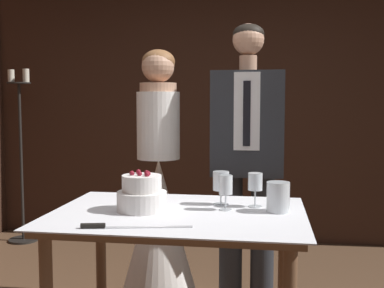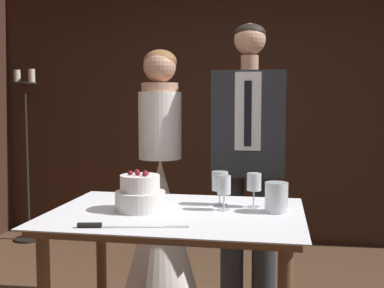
% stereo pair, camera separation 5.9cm
% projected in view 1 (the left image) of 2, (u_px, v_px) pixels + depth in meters
% --- Properties ---
extents(wall_back, '(4.90, 0.12, 2.67)m').
position_uv_depth(wall_back, '(229.00, 103.00, 4.65)').
color(wall_back, '#382116').
rests_on(wall_back, ground_plane).
extents(cake_table, '(1.19, 0.86, 0.82)m').
position_uv_depth(cake_table, '(178.00, 234.00, 2.28)').
color(cake_table, brown).
rests_on(cake_table, ground_plane).
extents(tiered_cake, '(0.24, 0.24, 0.19)m').
position_uv_depth(tiered_cake, '(142.00, 195.00, 2.29)').
color(tiered_cake, white).
rests_on(tiered_cake, cake_table).
extents(cake_knife, '(0.45, 0.11, 0.02)m').
position_uv_depth(cake_knife, '(115.00, 226.00, 1.98)').
color(cake_knife, silver).
rests_on(cake_knife, cake_table).
extents(wine_glass_near, '(0.07, 0.07, 0.17)m').
position_uv_depth(wine_glass_near, '(226.00, 186.00, 2.30)').
color(wine_glass_near, silver).
rests_on(wine_glass_near, cake_table).
extents(wine_glass_middle, '(0.07, 0.07, 0.17)m').
position_uv_depth(wine_glass_middle, '(255.00, 184.00, 2.37)').
color(wine_glass_middle, silver).
rests_on(wine_glass_middle, cake_table).
extents(wine_glass_far, '(0.08, 0.08, 0.17)m').
position_uv_depth(wine_glass_far, '(221.00, 182.00, 2.42)').
color(wine_glass_far, silver).
rests_on(wine_glass_far, cake_table).
extents(hurricane_candle, '(0.11, 0.11, 0.14)m').
position_uv_depth(hurricane_candle, '(278.00, 198.00, 2.26)').
color(hurricane_candle, silver).
rests_on(hurricane_candle, cake_table).
extents(bride, '(0.54, 0.54, 1.68)m').
position_uv_depth(bride, '(159.00, 212.00, 3.17)').
color(bride, white).
rests_on(bride, ground_plane).
extents(groom, '(0.45, 0.25, 1.83)m').
position_uv_depth(groom, '(247.00, 153.00, 3.05)').
color(groom, '#282B30').
rests_on(groom, ground_plane).
extents(candle_stand, '(0.28, 0.28, 1.65)m').
position_uv_depth(candle_stand, '(21.00, 163.00, 4.59)').
color(candle_stand, black).
rests_on(candle_stand, ground_plane).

